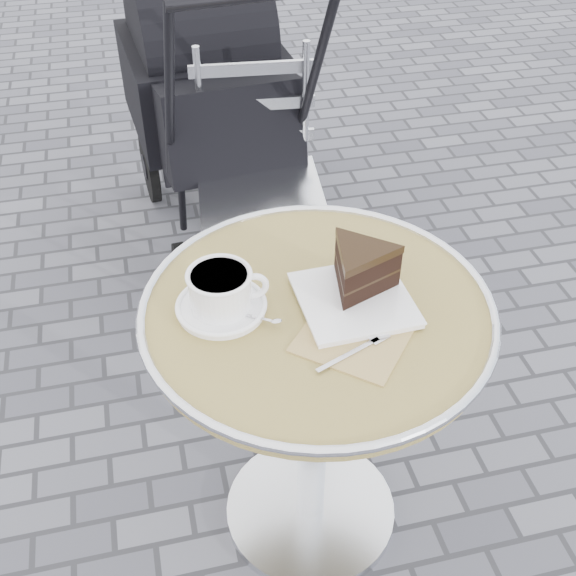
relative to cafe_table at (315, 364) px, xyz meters
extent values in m
plane|color=#5A5B63|center=(0.00, 0.00, -0.57)|extent=(80.00, 80.00, 0.00)
cylinder|color=silver|center=(0.00, 0.00, -0.55)|extent=(0.44, 0.44, 0.03)
cylinder|color=silver|center=(0.00, 0.00, -0.20)|extent=(0.07, 0.07, 0.67)
cylinder|color=tan|center=(0.00, 0.00, 0.15)|extent=(0.70, 0.70, 0.03)
torus|color=silver|center=(0.00, 0.00, 0.16)|extent=(0.72, 0.72, 0.02)
cylinder|color=white|center=(-0.19, 0.04, 0.17)|extent=(0.18, 0.18, 0.01)
cylinder|color=white|center=(-0.19, 0.04, 0.21)|extent=(0.13, 0.13, 0.08)
torus|color=white|center=(-0.12, 0.03, 0.21)|extent=(0.06, 0.02, 0.06)
cylinder|color=beige|center=(-0.19, 0.04, 0.25)|extent=(0.11, 0.11, 0.01)
cube|color=tan|center=(0.05, -0.10, 0.17)|extent=(0.27, 0.27, 0.00)
cube|color=white|center=(0.07, -0.01, 0.17)|extent=(0.22, 0.22, 0.01)
cylinder|color=silver|center=(-0.12, 0.72, -0.35)|extent=(0.02, 0.02, 0.44)
cylinder|color=silver|center=(0.20, 0.69, -0.35)|extent=(0.02, 0.02, 0.44)
cylinder|color=silver|center=(-0.09, 1.05, -0.35)|extent=(0.02, 0.02, 0.44)
cylinder|color=silver|center=(0.24, 1.01, -0.35)|extent=(0.02, 0.02, 0.44)
cube|color=silver|center=(0.06, 0.87, -0.12)|extent=(0.43, 0.43, 0.02)
cube|color=black|center=(-0.01, 1.32, -0.05)|extent=(0.51, 0.75, 0.43)
cylinder|color=black|center=(-0.21, 0.98, -0.47)|extent=(0.05, 0.20, 0.19)
cylinder|color=black|center=(0.24, 1.02, -0.47)|extent=(0.05, 0.20, 0.19)
cylinder|color=black|center=(-0.26, 1.62, -0.42)|extent=(0.06, 0.30, 0.30)
cylinder|color=black|center=(0.19, 1.66, -0.42)|extent=(0.06, 0.30, 0.30)
camera|label=1|loc=(-0.31, -1.03, 1.13)|focal=45.00mm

